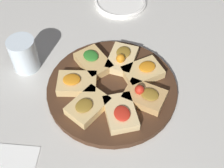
# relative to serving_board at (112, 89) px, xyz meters

# --- Properties ---
(ground_plane) EXTENTS (3.00, 3.00, 0.00)m
(ground_plane) POSITION_rel_serving_board_xyz_m (0.00, 0.00, -0.01)
(ground_plane) COLOR beige
(serving_board) EXTENTS (0.37, 0.37, 0.02)m
(serving_board) POSITION_rel_serving_board_xyz_m (0.00, 0.00, 0.00)
(serving_board) COLOR #422819
(serving_board) RESTS_ON ground_plane
(focaccia_slice_0) EXTENTS (0.13, 0.12, 0.05)m
(focaccia_slice_0) POSITION_rel_serving_board_xyz_m (-0.08, 0.05, 0.03)
(focaccia_slice_0) COLOR #E5C689
(focaccia_slice_0) RESTS_ON serving_board
(focaccia_slice_1) EXTENTS (0.13, 0.11, 0.04)m
(focaccia_slice_1) POSITION_rel_serving_board_xyz_m (-0.09, -0.04, 0.02)
(focaccia_slice_1) COLOR tan
(focaccia_slice_1) RESTS_ON serving_board
(focaccia_slice_2) EXTENTS (0.10, 0.12, 0.04)m
(focaccia_slice_2) POSITION_rel_serving_board_xyz_m (-0.02, -0.10, 0.02)
(focaccia_slice_2) COLOR #DBB775
(focaccia_slice_2) RESTS_ON serving_board
(focaccia_slice_3) EXTENTS (0.12, 0.13, 0.04)m
(focaccia_slice_3) POSITION_rel_serving_board_xyz_m (0.06, -0.08, 0.02)
(focaccia_slice_3) COLOR #DBB775
(focaccia_slice_3) RESTS_ON serving_board
(focaccia_slice_4) EXTENTS (0.11, 0.08, 0.04)m
(focaccia_slice_4) POSITION_rel_serving_board_xyz_m (0.10, -0.00, 0.02)
(focaccia_slice_4) COLOR #E5C689
(focaccia_slice_4) RESTS_ON serving_board
(focaccia_slice_5) EXTENTS (0.13, 0.13, 0.05)m
(focaccia_slice_5) POSITION_rel_serving_board_xyz_m (0.06, 0.08, 0.03)
(focaccia_slice_5) COLOR tan
(focaccia_slice_5) RESTS_ON serving_board
(focaccia_slice_6) EXTENTS (0.10, 0.12, 0.04)m
(focaccia_slice_6) POSITION_rel_serving_board_xyz_m (-0.02, 0.10, 0.02)
(focaccia_slice_6) COLOR #DBB775
(focaccia_slice_6) RESTS_ON serving_board
(plate_left) EXTENTS (0.19, 0.19, 0.02)m
(plate_left) POSITION_rel_serving_board_xyz_m (-0.39, 0.12, -0.00)
(plate_left) COLOR white
(plate_left) RESTS_ON ground_plane
(water_glass) EXTENTS (0.08, 0.08, 0.10)m
(water_glass) POSITION_rel_serving_board_xyz_m (-0.15, -0.23, 0.04)
(water_glass) COLOR silver
(water_glass) RESTS_ON ground_plane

